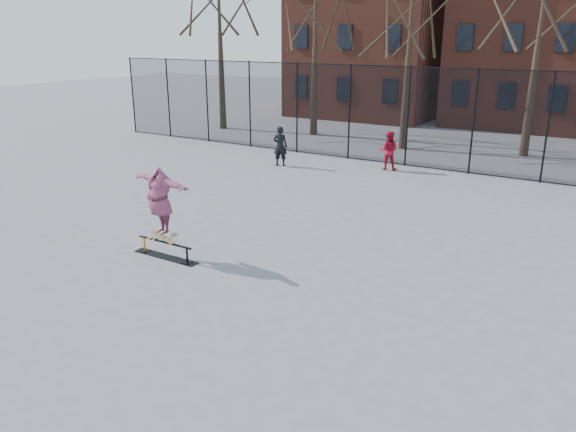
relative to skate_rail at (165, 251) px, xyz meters
The scene contains 8 objects.
ground 2.80m from the skate_rail, ahead, with size 100.00×100.00×0.00m, color slate.
skate_rail is the anchor object (origin of this frame).
skateboard 0.31m from the skate_rail, behind, with size 0.78×0.19×0.09m, color #99623D, non-canonical shape.
skater 1.15m from the skate_rail, behind, with size 1.97×0.54×1.61m, color #3F3C96.
bystander_black 10.36m from the skate_rail, 106.98° to the left, with size 0.59×0.39×1.62m, color black.
bystander_red 11.63m from the skate_rail, 84.94° to the left, with size 0.75×0.58×1.54m, color #A80E26.
fence 13.00m from the skate_rail, 77.67° to the left, with size 34.03×0.07×4.00m.
rowhouses 26.47m from the skate_rail, 82.24° to the left, with size 29.00×7.00×13.00m.
Camera 1 is at (6.50, -8.77, 5.20)m, focal length 35.00 mm.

